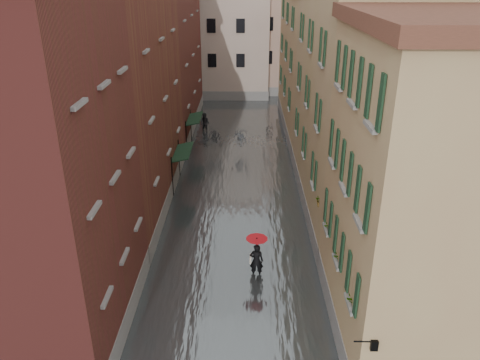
{
  "coord_description": "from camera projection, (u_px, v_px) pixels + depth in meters",
  "views": [
    {
      "loc": [
        0.53,
        -16.65,
        13.03
      ],
      "look_at": [
        0.27,
        5.85,
        3.0
      ],
      "focal_mm": 35.0,
      "sensor_mm": 36.0,
      "label": 1
    }
  ],
  "objects": [
    {
      "name": "wall_lantern",
      "position": [
        373.0,
        344.0,
        13.76
      ],
      "size": [
        0.71,
        0.22,
        0.35
      ],
      "color": "black",
      "rests_on": "ground"
    },
    {
      "name": "window_planters",
      "position": [
        336.0,
        236.0,
        18.43
      ],
      "size": [
        0.59,
        8.18,
        0.84
      ],
      "color": "brown",
      "rests_on": "ground"
    },
    {
      "name": "building_left_near",
      "position": [
        27.0,
        179.0,
        16.11
      ],
      "size": [
        6.0,
        8.0,
        13.0
      ],
      "primitive_type": "cube",
      "color": "maroon",
      "rests_on": "ground"
    },
    {
      "name": "pedestrian_far",
      "position": [
        205.0,
        123.0,
        40.99
      ],
      "size": [
        1.08,
        0.98,
        1.8
      ],
      "primitive_type": "imported",
      "rotation": [
        0.0,
        0.0,
        -0.42
      ],
      "color": "black",
      "rests_on": "ground"
    },
    {
      "name": "ground",
      "position": [
        232.0,
        297.0,
        20.51
      ],
      "size": [
        120.0,
        120.0,
        0.0
      ],
      "primitive_type": "plane",
      "color": "slate",
      "rests_on": "ground"
    },
    {
      "name": "building_right_far",
      "position": [
        321.0,
        65.0,
        40.02
      ],
      "size": [
        6.0,
        16.0,
        11.5
      ],
      "primitive_type": "cube",
      "color": "tan",
      "rests_on": "ground"
    },
    {
      "name": "building_left_mid",
      "position": [
        112.0,
        104.0,
        26.26
      ],
      "size": [
        6.0,
        14.0,
        12.5
      ],
      "primitive_type": "cube",
      "color": "brown",
      "rests_on": "ground"
    },
    {
      "name": "floodwater",
      "position": [
        237.0,
        176.0,
        32.34
      ],
      "size": [
        10.0,
        60.0,
        0.2
      ],
      "primitive_type": "cube",
      "color": "#505759",
      "rests_on": "ground"
    },
    {
      "name": "pedestrian_main",
      "position": [
        257.0,
        254.0,
        21.34
      ],
      "size": [
        1.01,
        1.01,
        2.06
      ],
      "color": "black",
      "rests_on": "ground"
    },
    {
      "name": "building_right_near",
      "position": [
        430.0,
        201.0,
        16.27
      ],
      "size": [
        6.0,
        8.0,
        11.5
      ],
      "primitive_type": "cube",
      "color": "tan",
      "rests_on": "ground"
    },
    {
      "name": "awning_near",
      "position": [
        182.0,
        153.0,
        29.83
      ],
      "size": [
        1.09,
        3.23,
        2.8
      ],
      "color": "#16331E",
      "rests_on": "ground"
    },
    {
      "name": "building_end_pink",
      "position": [
        292.0,
        38.0,
        54.54
      ],
      "size": [
        10.0,
        9.0,
        12.0
      ],
      "primitive_type": "cube",
      "color": "tan",
      "rests_on": "ground"
    },
    {
      "name": "building_end_cream",
      "position": [
        214.0,
        35.0,
        52.61
      ],
      "size": [
        12.0,
        9.0,
        13.0
      ],
      "primitive_type": "cube",
      "color": "beige",
      "rests_on": "ground"
    },
    {
      "name": "awning_far",
      "position": [
        194.0,
        119.0,
        36.61
      ],
      "size": [
        1.09,
        3.29,
        2.8
      ],
      "color": "#16331E",
      "rests_on": "ground"
    },
    {
      "name": "building_right_mid",
      "position": [
        361.0,
        100.0,
        26.01
      ],
      "size": [
        6.0,
        14.0,
        13.0
      ],
      "primitive_type": "cube",
      "color": "tan",
      "rests_on": "ground"
    },
    {
      "name": "building_left_far",
      "position": [
        157.0,
        50.0,
        39.66
      ],
      "size": [
        6.0,
        16.0,
        14.0
      ],
      "primitive_type": "cube",
      "color": "maroon",
      "rests_on": "ground"
    }
  ]
}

